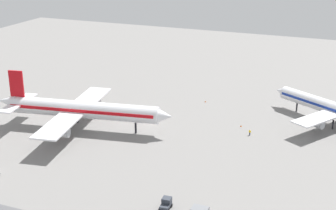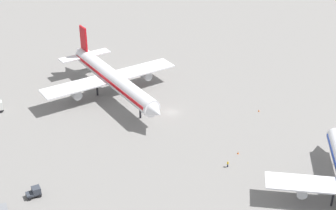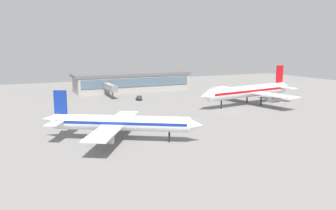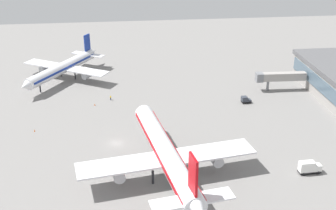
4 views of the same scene
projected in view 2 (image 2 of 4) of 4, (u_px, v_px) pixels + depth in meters
ground at (171, 112)px, 145.11m from camera, size 288.00×288.00×0.00m
airplane_taxiing at (113, 78)px, 151.67m from camera, size 54.62×44.24×16.67m
baggage_tug at (35, 192)px, 110.63m from camera, size 2.42×3.33×2.30m
ground_crew_worker at (228, 164)px, 120.66m from camera, size 0.58×0.38×1.67m
safety_cone_near_gate at (259, 111)px, 145.45m from camera, size 0.44×0.44×0.60m
safety_cone_mid_apron at (238, 153)px, 125.93m from camera, size 0.44×0.44×0.60m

